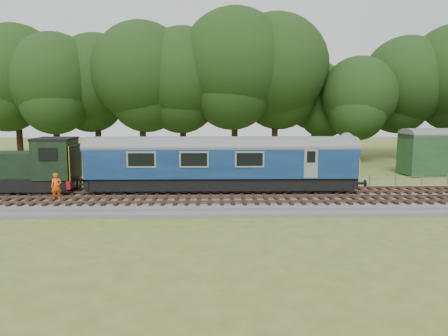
{
  "coord_description": "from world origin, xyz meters",
  "views": [
    {
      "loc": [
        -1.79,
        -28.02,
        6.18
      ],
      "look_at": [
        -1.17,
        1.4,
        2.0
      ],
      "focal_mm": 35.0,
      "sensor_mm": 36.0,
      "label": 1
    }
  ],
  "objects": [
    {
      "name": "track_north",
      "position": [
        0.0,
        1.4,
        0.42
      ],
      "size": [
        67.2,
        2.4,
        0.21
      ],
      "color": "black",
      "rests_on": "ballast"
    },
    {
      "name": "ballast",
      "position": [
        0.0,
        0.0,
        0.17
      ],
      "size": [
        70.0,
        7.0,
        0.35
      ],
      "primitive_type": "cube",
      "color": "#4C4C4F",
      "rests_on": "ground"
    },
    {
      "name": "tree_line",
      "position": [
        0.0,
        22.0,
        0.0
      ],
      "size": [
        70.0,
        8.0,
        18.0
      ],
      "primitive_type": null,
      "color": "black",
      "rests_on": "ground"
    },
    {
      "name": "dmu_railcar",
      "position": [
        -1.33,
        1.4,
        2.61
      ],
      "size": [
        18.05,
        2.86,
        3.88
      ],
      "color": "black",
      "rests_on": "ground"
    },
    {
      "name": "fence",
      "position": [
        0.0,
        4.5,
        0.0
      ],
      "size": [
        64.0,
        0.12,
        1.0
      ],
      "primitive_type": null,
      "color": "#6B6054",
      "rests_on": "ground"
    },
    {
      "name": "shunter_loco",
      "position": [
        -15.26,
        1.4,
        1.97
      ],
      "size": [
        8.92,
        2.6,
        3.38
      ],
      "color": "black",
      "rests_on": "ground"
    },
    {
      "name": "ground",
      "position": [
        0.0,
        0.0,
        0.0
      ],
      "size": [
        120.0,
        120.0,
        0.0
      ],
      "primitive_type": "plane",
      "color": "#4D5E22",
      "rests_on": "ground"
    },
    {
      "name": "track_south",
      "position": [
        0.0,
        -1.6,
        0.42
      ],
      "size": [
        67.2,
        2.4,
        0.21
      ],
      "color": "black",
      "rests_on": "ballast"
    },
    {
      "name": "worker",
      "position": [
        -11.69,
        -1.06,
        1.21
      ],
      "size": [
        0.73,
        0.62,
        1.71
      ],
      "primitive_type": "imported",
      "rotation": [
        0.0,
        0.0,
        0.39
      ],
      "color": "#F4540C",
      "rests_on": "ballast"
    }
  ]
}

